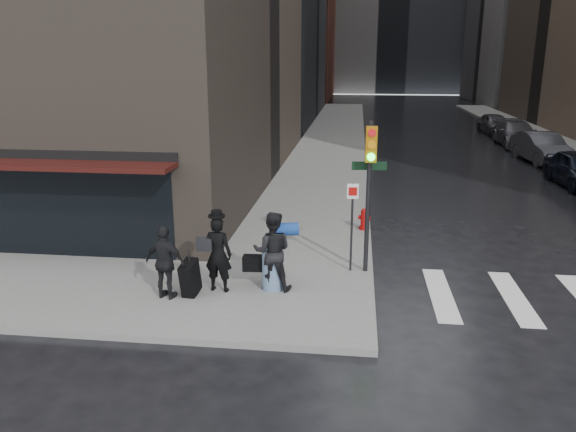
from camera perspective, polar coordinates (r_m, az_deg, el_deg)
name	(u,v)px	position (r m, az deg, el deg)	size (l,w,h in m)	color
ground	(282,305)	(12.30, -0.65, -8.98)	(140.00, 140.00, 0.00)	black
sidewalk_left	(335,135)	(38.43, 4.75, 8.22)	(4.00, 50.00, 0.15)	slate
sidewalk_right	(543,138)	(40.23, 24.49, 7.20)	(3.00, 50.00, 0.15)	slate
storefront	(19,193)	(15.85, -25.64, 2.11)	(8.40, 1.11, 2.83)	black
man_overcoat	(212,258)	(12.40, -7.71, -4.23)	(1.06, 0.92, 1.89)	black
man_jeans	(272,251)	(12.39, -1.63, -3.56)	(1.29, 0.71, 1.79)	black
man_greycoat	(165,262)	(12.24, -12.34, -4.63)	(1.01, 0.61, 1.62)	black
traffic_light	(368,177)	(13.12, 8.12, 3.90)	(0.90, 0.45, 3.62)	black
fire_hydrant	(364,220)	(17.02, 7.74, -0.40)	(0.38, 0.29, 0.65)	#9D0909
parked_car_2	(542,148)	(31.21, 24.36, 6.34)	(1.59, 4.55, 1.50)	#39393E
parked_car_3	(516,134)	(36.54, 22.17, 7.74)	(2.03, 5.00, 1.45)	#444449
parked_car_4	(494,124)	(41.88, 20.24, 8.80)	(1.65, 4.11, 1.40)	#3F3F44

